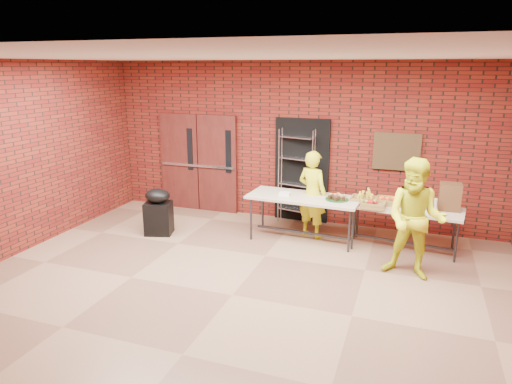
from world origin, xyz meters
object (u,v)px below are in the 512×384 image
Objects in this scene: table_right at (405,211)px; coffee_dispenser at (450,197)px; volunteer_man at (415,219)px; covered_grill at (158,211)px; table_left at (304,200)px; volunteer_woman at (312,194)px; wire_rack at (296,177)px.

table_right is 0.74m from coffee_dispenser.
covered_grill is at bearing -173.38° from volunteer_man.
volunteer_man is (1.92, -0.95, 0.16)m from table_left.
table_right is 4.33× the size of coffee_dispenser.
wire_rack is at bearing -32.39° from volunteer_woman.
covered_grill is 0.54× the size of volunteer_woman.
covered_grill is 2.90m from volunteer_woman.
table_left reaches higher than table_right.
covered_grill reaches higher than table_right.
wire_rack reaches higher than volunteer_woman.
table_left is 1.12× the size of volunteer_man.
wire_rack is 1.04× the size of volunteer_man.
coffee_dispenser is 0.28× the size of volunteer_woman.
coffee_dispenser reaches higher than covered_grill.
table_left is at bearing -174.84° from coffee_dispenser.
wire_rack is at bearing 151.62° from volunteer_man.
volunteer_woman is 2.14m from volunteer_man.
wire_rack reaches higher than covered_grill.
volunteer_man reaches higher than covered_grill.
table_right is at bearing -6.15° from covered_grill.
table_right is (1.75, 0.13, -0.05)m from table_left.
table_left is 1.76m from table_right.
volunteer_man reaches higher than table_left.
coffee_dispenser is (2.43, 0.22, 0.24)m from table_left.
volunteer_man reaches higher than coffee_dispenser.
volunteer_man is at bearing -25.92° from wire_rack.
wire_rack reaches higher than table_right.
covered_grill is 4.59m from volunteer_man.
volunteer_man is at bearing -113.90° from coffee_dispenser.
wire_rack is 2.78m from covered_grill.
volunteer_woman is (-2.32, -0.01, -0.18)m from coffee_dispenser.
wire_rack is at bearing 18.21° from covered_grill.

